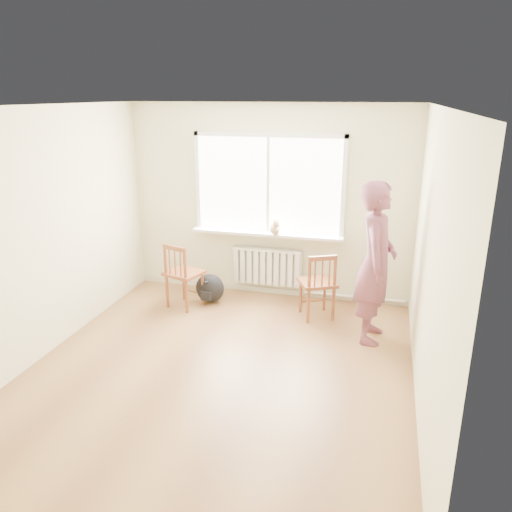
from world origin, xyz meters
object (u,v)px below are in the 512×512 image
Objects in this scene: person at (376,263)px; cat at (276,227)px; chair_left at (182,276)px; backpack at (210,288)px; chair_right at (319,286)px.

person is 1.65m from cat.
person reaches higher than chair_left.
cat is 0.88× the size of backpack.
chair_left is 0.48× the size of person.
chair_left is 2.59m from person.
chair_left reaches higher than chair_right.
person is at bearing -167.75° from chair_left.
person is at bearing -50.13° from cat.
chair_right is 1.57m from backpack.
chair_right is 0.94m from person.
chair_right is at bearing 62.95° from person.
chair_left is at bearing -138.66° from backpack.
chair_left is 1.44m from cat.
cat is at bearing -133.16° from chair_left.
backpack is at bearing 79.02° from person.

